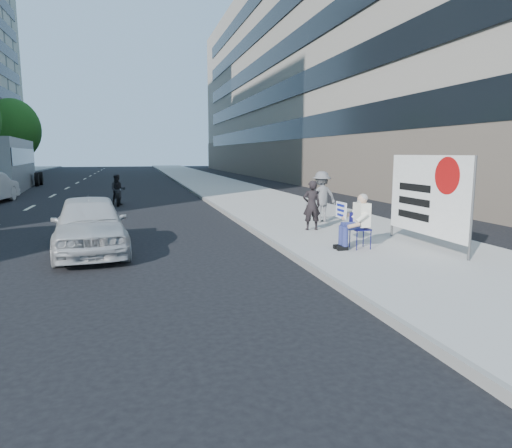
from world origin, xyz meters
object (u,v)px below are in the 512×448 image
object	(u,v)px
protest_banner	(428,195)
seated_protester	(356,218)
jogger	(321,197)
pedestrian_woman	(312,205)
white_sedan_near	(90,224)
bus	(4,165)
motorcycle	(118,191)

from	to	relation	value
protest_banner	seated_protester	bearing A→B (deg)	171.57
protest_banner	jogger	bearing A→B (deg)	100.64
protest_banner	pedestrian_woman	bearing A→B (deg)	120.07
jogger	white_sedan_near	world-z (taller)	jogger
seated_protester	protest_banner	world-z (taller)	protest_banner
seated_protester	bus	bearing A→B (deg)	119.51
seated_protester	motorcycle	bearing A→B (deg)	114.90
white_sedan_near	protest_banner	bearing A→B (deg)	-21.03
seated_protester	motorcycle	distance (m)	13.73
protest_banner	bus	size ratio (longest dim) A/B	0.25
white_sedan_near	bus	world-z (taller)	bus
seated_protester	jogger	distance (m)	4.27
seated_protester	white_sedan_near	size ratio (longest dim) A/B	0.32
seated_protester	protest_banner	xyz separation A→B (m)	(1.73, -0.26, 0.53)
seated_protester	pedestrian_woman	world-z (taller)	pedestrian_woman
motorcycle	white_sedan_near	bearing A→B (deg)	-94.90
bus	motorcycle	bearing A→B (deg)	-61.12
white_sedan_near	seated_protester	bearing A→B (deg)	-22.93
jogger	motorcycle	world-z (taller)	jogger
white_sedan_near	motorcycle	size ratio (longest dim) A/B	2.01
jogger	motorcycle	bearing A→B (deg)	-56.81
pedestrian_woman	white_sedan_near	size ratio (longest dim) A/B	0.35
seated_protester	motorcycle	world-z (taller)	seated_protester
seated_protester	white_sedan_near	world-z (taller)	seated_protester
motorcycle	bus	world-z (taller)	bus
jogger	seated_protester	bearing A→B (deg)	72.23
seated_protester	motorcycle	size ratio (longest dim) A/B	0.64
seated_protester	jogger	size ratio (longest dim) A/B	0.79
seated_protester	jogger	xyz separation A→B (m)	(0.89, 4.17, 0.11)
jogger	white_sedan_near	xyz separation A→B (m)	(-7.01, -2.27, -0.28)
seated_protester	pedestrian_woman	distance (m)	2.76
jogger	white_sedan_near	bearing A→B (deg)	12.25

